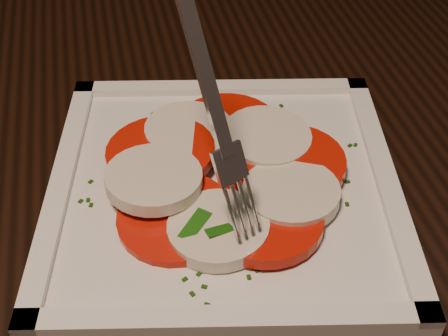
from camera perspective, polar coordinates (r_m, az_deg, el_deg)
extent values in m
cube|color=black|center=(0.44, -3.16, -9.52)|extent=(1.22, 0.83, 0.04)
cube|color=black|center=(1.22, -16.59, 9.47)|extent=(0.45, 0.45, 0.04)
cylinder|color=black|center=(1.21, -6.89, -4.20)|extent=(0.04, 0.04, 0.41)
cylinder|color=black|center=(1.48, -7.15, 5.83)|extent=(0.04, 0.04, 0.41)
cube|color=silver|center=(0.45, 0.00, -2.14)|extent=(0.28, 0.28, 0.01)
cylinder|color=#C30E04|center=(0.42, -4.41, -4.61)|extent=(0.08, 0.08, 0.01)
cylinder|color=beige|center=(0.40, -0.51, -5.59)|extent=(0.07, 0.07, 0.01)
cylinder|color=#C30E04|center=(0.41, 3.65, -4.81)|extent=(0.08, 0.08, 0.01)
cylinder|color=beige|center=(0.43, 6.15, -2.31)|extent=(0.07, 0.07, 0.01)
cylinder|color=#C30E04|center=(0.45, 6.12, 0.42)|extent=(0.08, 0.08, 0.01)
cylinder|color=beige|center=(0.47, 3.92, 2.73)|extent=(0.07, 0.07, 0.02)
cylinder|color=#C30E04|center=(0.47, 0.43, 3.64)|extent=(0.08, 0.08, 0.01)
cylinder|color=beige|center=(0.47, -3.20, 3.29)|extent=(0.07, 0.07, 0.01)
cylinder|color=#C30E04|center=(0.45, -5.82, 1.45)|extent=(0.08, 0.08, 0.01)
cylinder|color=beige|center=(0.43, -6.44, -0.98)|extent=(0.07, 0.07, 0.02)
cube|color=#18520E|center=(0.48, -0.89, 3.96)|extent=(0.04, 0.03, 0.00)
cube|color=#18520E|center=(0.46, 6.36, 1.71)|extent=(0.04, 0.02, 0.01)
cube|color=#18520E|center=(0.40, 0.92, -5.35)|extent=(0.04, 0.02, 0.01)
cube|color=#18520E|center=(0.46, -2.64, 2.57)|extent=(0.04, 0.02, 0.00)
cube|color=#18520E|center=(0.43, 4.71, -1.23)|extent=(0.03, 0.04, 0.01)
cube|color=#18520E|center=(0.40, -2.67, -5.22)|extent=(0.03, 0.03, 0.00)
cube|color=#153B0A|center=(0.44, 11.19, -3.28)|extent=(0.00, 0.00, 0.00)
cube|color=#153B0A|center=(0.52, 5.26, 5.69)|extent=(0.00, 0.00, 0.00)
cube|color=#153B0A|center=(0.37, -1.57, -12.39)|extent=(0.00, 0.00, 0.00)
cube|color=#153B0A|center=(0.49, -7.67, 3.52)|extent=(0.00, 0.00, 0.00)
cube|color=#153B0A|center=(0.44, -12.06, -3.34)|extent=(0.00, 0.00, 0.00)
cube|color=#153B0A|center=(0.44, -12.32, -2.89)|extent=(0.00, 0.00, 0.00)
cube|color=#153B0A|center=(0.44, -12.98, -2.98)|extent=(0.00, 0.00, 0.00)
cube|color=#153B0A|center=(0.47, 9.63, 1.19)|extent=(0.00, 0.00, 0.00)
cube|color=#153B0A|center=(0.51, -6.53, 4.95)|extent=(0.00, 0.00, 0.00)
cube|color=#153B0A|center=(0.49, -6.57, 3.22)|extent=(0.00, 0.00, 0.00)
cube|color=#153B0A|center=(0.38, -2.91, -11.43)|extent=(0.00, 0.00, 0.00)
cube|color=#153B0A|center=(0.39, 3.12, -9.36)|extent=(0.00, 0.00, 0.00)
cube|color=#153B0A|center=(0.51, -0.61, 5.19)|extent=(0.00, 0.00, 0.00)
cube|color=#153B0A|center=(0.45, -10.29, -1.03)|extent=(0.00, 0.00, 0.00)
cube|color=#153B0A|center=(0.47, 9.16, 0.83)|extent=(0.00, 0.00, 0.00)
cube|color=#153B0A|center=(0.51, 4.32, 5.25)|extent=(0.00, 0.00, 0.00)
cube|color=#153B0A|center=(0.40, -7.79, -8.05)|extent=(0.00, 0.00, 0.00)
cube|color=#153B0A|center=(0.49, 8.02, 3.38)|extent=(0.00, 0.00, 0.00)
cube|color=#153B0A|center=(0.49, 11.92, 2.08)|extent=(0.00, 0.00, 0.00)
cube|color=#153B0A|center=(0.39, 2.29, -9.95)|extent=(0.00, 0.00, 0.00)
cube|color=#153B0A|center=(0.48, 11.44, 2.03)|extent=(0.00, 0.00, 0.00)
cube|color=#153B0A|center=(0.39, -2.30, -9.65)|extent=(0.00, 0.00, 0.00)
cube|color=#153B0A|center=(0.45, -12.10, -1.23)|extent=(0.00, 0.00, 0.00)
cube|color=#153B0A|center=(0.49, 9.73, 2.49)|extent=(0.00, 0.00, 0.00)
cube|color=#153B0A|center=(0.49, 7.18, 3.11)|extent=(0.00, 0.00, 0.00)
cube|color=#153B0A|center=(0.45, 11.23, -1.25)|extent=(0.00, 0.00, 0.00)
cube|color=#153B0A|center=(0.51, -3.17, 5.29)|extent=(0.00, 0.00, 0.00)
cube|color=#153B0A|center=(0.49, 7.84, 2.92)|extent=(0.00, 0.00, 0.00)
cube|color=#153B0A|center=(0.39, -3.60, -10.12)|extent=(0.00, 0.00, 0.00)
cube|color=#153B0A|center=(0.38, -1.82, -10.80)|extent=(0.00, 0.00, 0.00)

